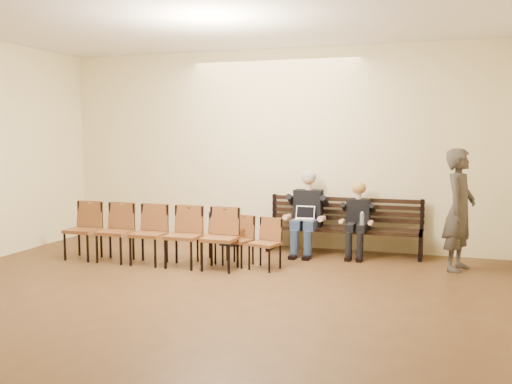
# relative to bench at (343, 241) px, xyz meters

# --- Properties ---
(ground) EXTENTS (10.00, 10.00, 0.00)m
(ground) POSITION_rel_bench_xyz_m (-1.31, -4.65, -0.23)
(ground) COLOR brown
(ground) RESTS_ON ground
(room_walls) EXTENTS (8.02, 10.01, 3.51)m
(room_walls) POSITION_rel_bench_xyz_m (-1.31, -3.86, 2.31)
(room_walls) COLOR #F4E6AF
(room_walls) RESTS_ON ground
(bench) EXTENTS (2.60, 0.90, 0.45)m
(bench) POSITION_rel_bench_xyz_m (0.00, 0.00, 0.00)
(bench) COLOR black
(bench) RESTS_ON ground
(seated_man) EXTENTS (0.58, 0.81, 1.41)m
(seated_man) POSITION_rel_bench_xyz_m (-0.60, -0.12, 0.48)
(seated_man) COLOR black
(seated_man) RESTS_ON ground
(seated_woman) EXTENTS (0.47, 0.65, 1.09)m
(seated_woman) POSITION_rel_bench_xyz_m (0.25, -0.12, 0.32)
(seated_woman) COLOR black
(seated_woman) RESTS_ON ground
(laptop) EXTENTS (0.33, 0.27, 0.23)m
(laptop) POSITION_rel_bench_xyz_m (-0.60, -0.35, 0.34)
(laptop) COLOR silver
(laptop) RESTS_ON bench
(water_bottle) EXTENTS (0.07, 0.07, 0.22)m
(water_bottle) POSITION_rel_bench_xyz_m (0.36, -0.36, 0.33)
(water_bottle) COLOR silver
(water_bottle) RESTS_ON bench
(bag) EXTENTS (0.40, 0.30, 0.28)m
(bag) POSITION_rel_bench_xyz_m (-2.04, 0.10, -0.09)
(bag) COLOR black
(bag) RESTS_ON ground
(passerby) EXTENTS (0.71, 0.88, 2.08)m
(passerby) POSITION_rel_bench_xyz_m (1.81, -0.60, 0.81)
(passerby) COLOR #3A352F
(passerby) RESTS_ON ground
(chair_row_front) EXTENTS (2.86, 0.52, 0.93)m
(chair_row_front) POSITION_rel_bench_xyz_m (-2.75, -1.68, 0.24)
(chair_row_front) COLOR brown
(chair_row_front) RESTS_ON ground
(chair_row_back) EXTENTS (1.44, 0.75, 0.77)m
(chair_row_back) POSITION_rel_bench_xyz_m (-1.41, -1.31, 0.16)
(chair_row_back) COLOR brown
(chair_row_back) RESTS_ON ground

